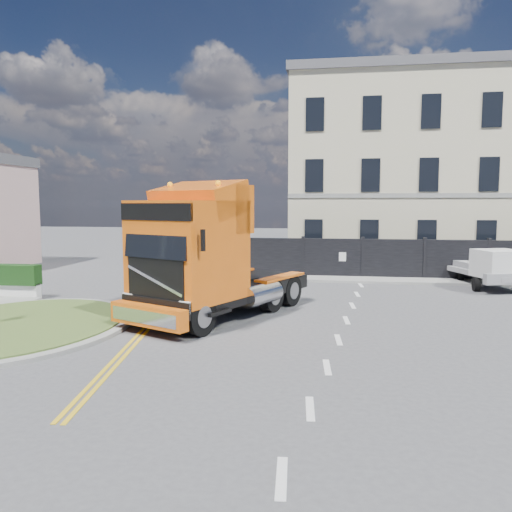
# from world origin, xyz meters

# --- Properties ---
(ground) EXTENTS (120.00, 120.00, 0.00)m
(ground) POSITION_xyz_m (0.00, 0.00, 0.00)
(ground) COLOR #424244
(ground) RESTS_ON ground
(traffic_island) EXTENTS (6.80, 6.80, 0.17)m
(traffic_island) POSITION_xyz_m (-7.00, -3.00, 0.08)
(traffic_island) COLOR gray
(traffic_island) RESTS_ON ground
(hoarding_fence) EXTENTS (18.80, 0.25, 2.00)m
(hoarding_fence) POSITION_xyz_m (6.55, 9.00, 1.00)
(hoarding_fence) COLOR black
(hoarding_fence) RESTS_ON ground
(georgian_building) EXTENTS (12.30, 10.30, 12.80)m
(georgian_building) POSITION_xyz_m (6.00, 16.50, 5.77)
(georgian_building) COLOR beige
(georgian_building) RESTS_ON ground
(pavement_far) EXTENTS (20.00, 1.60, 0.12)m
(pavement_far) POSITION_xyz_m (6.00, 8.10, 0.06)
(pavement_far) COLOR gray
(pavement_far) RESTS_ON ground
(truck) EXTENTS (5.51, 7.70, 4.34)m
(truck) POSITION_xyz_m (-1.64, -1.04, 1.94)
(truck) COLOR black
(truck) RESTS_ON ground
(flatbed_pickup) EXTENTS (2.96, 4.71, 1.80)m
(flatbed_pickup) POSITION_xyz_m (9.49, 6.42, 0.97)
(flatbed_pickup) COLOR gray
(flatbed_pickup) RESTS_ON ground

